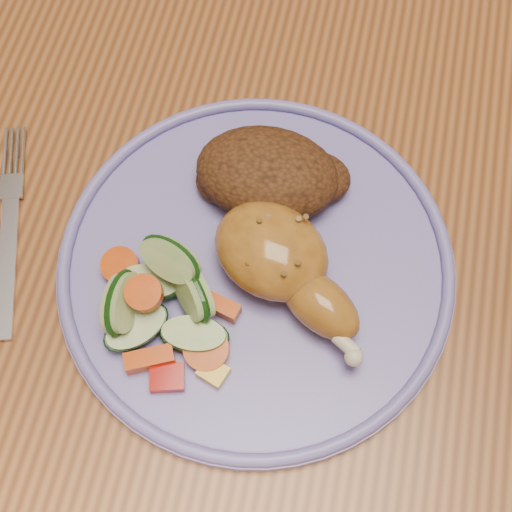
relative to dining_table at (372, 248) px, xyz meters
The scene contains 8 objects.
ground 0.67m from the dining_table, ahead, with size 4.00×4.00×0.00m, color brown.
dining_table is the anchor object (origin of this frame).
plate 0.15m from the dining_table, 139.86° to the right, with size 0.31×0.31×0.01m, color #6E65B6.
plate_rim 0.16m from the dining_table, 139.86° to the right, with size 0.31×0.31×0.01m, color #6E65B6.
chicken_leg 0.16m from the dining_table, 130.63° to the right, with size 0.14×0.13×0.05m.
rice_pilaf 0.15m from the dining_table, behind, with size 0.12×0.08×0.05m.
vegetable_pile 0.23m from the dining_table, 139.11° to the right, with size 0.12×0.12×0.06m.
fork 0.32m from the dining_table, 162.60° to the right, with size 0.06×0.17×0.00m.
Camera 1 is at (-0.05, -0.29, 1.27)m, focal length 50.00 mm.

